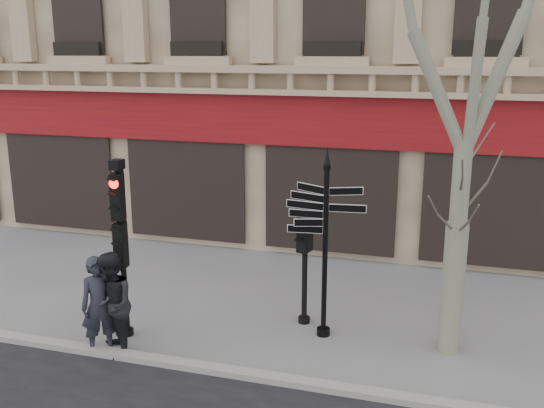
{
  "coord_description": "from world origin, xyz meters",
  "views": [
    {
      "loc": [
        2.87,
        -9.98,
        5.3
      ],
      "look_at": [
        -0.27,
        0.6,
        2.5
      ],
      "focal_mm": 40.0,
      "sensor_mm": 36.0,
      "label": 1
    }
  ],
  "objects": [
    {
      "name": "ground",
      "position": [
        0.0,
        0.0,
        0.0
      ],
      "size": [
        80.0,
        80.0,
        0.0
      ],
      "primitive_type": "plane",
      "color": "slate",
      "rests_on": "ground"
    },
    {
      "name": "kerb",
      "position": [
        0.0,
        -1.4,
        0.06
      ],
      "size": [
        80.0,
        0.25,
        0.12
      ],
      "primitive_type": "cube",
      "color": "gray",
      "rests_on": "ground"
    },
    {
      "name": "fingerpost",
      "position": [
        0.79,
        0.5,
        2.45
      ],
      "size": [
        1.62,
        1.62,
        3.65
      ],
      "rotation": [
        0.0,
        0.0,
        -0.06
      ],
      "color": "black",
      "rests_on": "ground"
    },
    {
      "name": "traffic_signal_main",
      "position": [
        -2.82,
        -0.55,
        2.15
      ],
      "size": [
        0.41,
        0.32,
        3.41
      ],
      "rotation": [
        0.0,
        0.0,
        0.15
      ],
      "color": "black",
      "rests_on": "ground"
    },
    {
      "name": "traffic_signal_secondary",
      "position": [
        0.3,
        0.94,
        1.71
      ],
      "size": [
        0.47,
        0.38,
        2.45
      ],
      "rotation": [
        0.0,
        0.0,
        -0.23
      ],
      "color": "black",
      "rests_on": "ground"
    },
    {
      "name": "pedestrian_a",
      "position": [
        -2.9,
        -1.3,
        0.91
      ],
      "size": [
        0.78,
        0.77,
        1.81
      ],
      "primitive_type": "imported",
      "rotation": [
        0.0,
        0.0,
        0.74
      ],
      "color": "#20202B",
      "rests_on": "ground"
    },
    {
      "name": "pedestrian_b",
      "position": [
        -2.66,
        -1.3,
        0.95
      ],
      "size": [
        1.14,
        1.17,
        1.9
      ],
      "primitive_type": "imported",
      "rotation": [
        0.0,
        0.0,
        -0.89
      ],
      "color": "black",
      "rests_on": "ground"
    }
  ]
}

